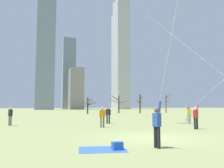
{
  "coord_description": "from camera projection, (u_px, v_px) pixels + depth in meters",
  "views": [
    {
      "loc": [
        -6.41,
        -10.85,
        1.66
      ],
      "look_at": [
        0.0,
        6.0,
        3.39
      ],
      "focal_mm": 37.19,
      "sensor_mm": 36.0,
      "label": 1
    }
  ],
  "objects": [
    {
      "name": "bare_tree_far_right_edge",
      "position": [
        140.0,
        103.0,
        53.94
      ],
      "size": [
        1.34,
        1.35,
        4.48
      ],
      "color": "#4C3828",
      "rests_on": "ground"
    },
    {
      "name": "bare_tree_left_of_center",
      "position": [
        166.0,
        102.0,
        59.97
      ],
      "size": [
        2.13,
        1.29,
        5.21
      ],
      "color": "brown",
      "rests_on": "ground"
    },
    {
      "name": "bystander_watching_nearby",
      "position": [
        102.0,
        116.0,
        18.21
      ],
      "size": [
        0.51,
        0.22,
        1.62
      ],
      "color": "#726656",
      "rests_on": "ground"
    },
    {
      "name": "skyline_short_annex",
      "position": [
        76.0,
        89.0,
        124.65
      ],
      "size": [
        6.76,
        9.76,
        22.2
      ],
      "color": "gray",
      "rests_on": "ground"
    },
    {
      "name": "bystander_far_off_by_trees",
      "position": [
        10.0,
        115.0,
        19.79
      ],
      "size": [
        0.36,
        0.43,
        1.62
      ],
      "color": "#726656",
      "rests_on": "ground"
    },
    {
      "name": "skyline_slender_spire",
      "position": [
        119.0,
        61.0,
        150.07
      ],
      "size": [
        7.87,
        7.32,
        66.46
      ],
      "color": "#B2B2B7",
      "rests_on": "ground"
    },
    {
      "name": "bare_tree_right_of_center",
      "position": [
        88.0,
        105.0,
        50.98
      ],
      "size": [
        3.22,
        2.4,
        3.61
      ],
      "color": "#423326",
      "rests_on": "ground"
    },
    {
      "name": "bare_tree_leftmost",
      "position": [
        118.0,
        103.0,
        55.43
      ],
      "size": [
        3.88,
        1.81,
        4.27
      ],
      "color": "#423326",
      "rests_on": "ground"
    },
    {
      "name": "ground_plane",
      "position": [
        152.0,
        138.0,
        12.2
      ],
      "size": [
        400.0,
        400.0,
        0.0
      ],
      "primitive_type": "plane",
      "color": "#848E56"
    },
    {
      "name": "bystander_strolling_midfield",
      "position": [
        108.0,
        114.0,
        22.17
      ],
      "size": [
        0.41,
        0.37,
        1.62
      ],
      "color": "black",
      "rests_on": "ground"
    },
    {
      "name": "skyline_mid_tower_right",
      "position": [
        121.0,
        54.0,
        135.39
      ],
      "size": [
        7.67,
        8.31,
        63.81
      ],
      "color": "#B2B2B7",
      "rests_on": "ground"
    },
    {
      "name": "skyline_wide_slab",
      "position": [
        69.0,
        73.0,
        140.58
      ],
      "size": [
        7.61,
        5.83,
        43.17
      ],
      "color": "gray",
      "rests_on": "ground"
    },
    {
      "name": "kite_flyer_foreground_left_green",
      "position": [
        169.0,
        70.0,
        21.98
      ],
      "size": [
        7.77,
        2.24,
        18.02
      ],
      "color": "gray",
      "rests_on": "ground"
    },
    {
      "name": "picnic_spot",
      "position": [
        111.0,
        147.0,
        8.86
      ],
      "size": [
        2.06,
        1.76,
        0.31
      ],
      "color": "#3359B2",
      "rests_on": "ground"
    },
    {
      "name": "skyline_tall_tower",
      "position": [
        46.0,
        45.0,
        116.95
      ],
      "size": [
        9.15,
        5.41,
        65.39
      ],
      "color": "gray",
      "rests_on": "ground"
    }
  ]
}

